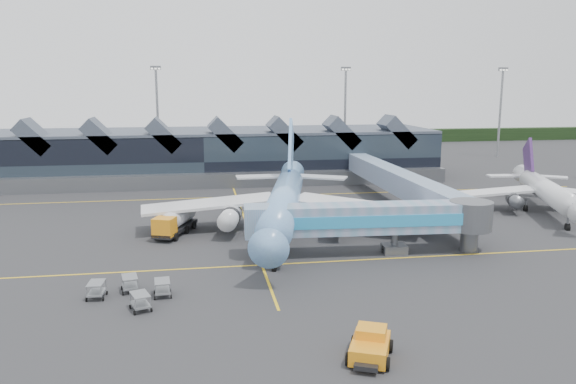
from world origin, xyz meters
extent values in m
plane|color=#2C2C2E|center=(0.00, 0.00, 0.00)|extent=(260.00, 260.00, 0.00)
cube|color=yellow|center=(0.00, -8.00, 0.01)|extent=(120.00, 0.25, 0.01)
cube|color=yellow|center=(0.00, 28.00, 0.01)|extent=(120.00, 0.25, 0.01)
cube|color=yellow|center=(0.00, 10.00, 0.01)|extent=(0.25, 60.00, 0.01)
cube|color=black|center=(0.00, 110.00, 2.00)|extent=(260.00, 4.00, 4.00)
cube|color=black|center=(-5.00, 48.00, 4.50)|extent=(90.00, 20.00, 9.00)
cube|color=#444D5B|center=(-5.00, 48.00, 9.20)|extent=(90.00, 20.00, 0.60)
cube|color=slate|center=(-5.00, 37.00, 1.30)|extent=(90.00, 2.50, 2.60)
cube|color=#444D5B|center=(-34.00, 41.00, 9.30)|extent=(6.43, 6.00, 6.43)
cube|color=#444D5B|center=(-23.00, 41.00, 9.30)|extent=(6.43, 6.00, 6.43)
cube|color=#444D5B|center=(-12.00, 41.00, 9.30)|extent=(6.43, 6.00, 6.43)
cube|color=#444D5B|center=(-1.00, 41.00, 9.30)|extent=(6.43, 6.00, 6.43)
cube|color=#444D5B|center=(10.00, 41.00, 9.30)|extent=(6.43, 6.00, 6.43)
cube|color=#444D5B|center=(21.00, 41.00, 9.30)|extent=(6.43, 6.00, 6.43)
cube|color=#444D5B|center=(32.00, 41.00, 9.30)|extent=(6.43, 6.00, 6.43)
cylinder|color=gray|center=(-15.00, 72.00, 11.00)|extent=(0.56, 0.56, 22.00)
cube|color=slate|center=(-15.00, 72.00, 22.00)|extent=(2.40, 0.50, 0.90)
cylinder|color=gray|center=(30.00, 72.00, 11.00)|extent=(0.56, 0.56, 22.00)
cube|color=slate|center=(30.00, 72.00, 22.00)|extent=(2.40, 0.50, 0.90)
cylinder|color=gray|center=(70.00, 70.00, 11.00)|extent=(0.56, 0.56, 22.00)
cube|color=slate|center=(70.00, 70.00, 22.00)|extent=(2.40, 0.50, 0.90)
cylinder|color=#6C99DA|center=(4.16, 4.14, 4.01)|extent=(10.22, 30.23, 3.72)
cone|color=#6C99DA|center=(0.31, -13.09, 4.01)|extent=(4.76, 5.86, 3.72)
cube|color=black|center=(0.16, -13.72, 4.79)|extent=(1.45, 0.64, 0.48)
cone|color=#6C99DA|center=(8.21, 22.21, 4.29)|extent=(5.14, 7.54, 3.72)
cube|color=silver|center=(-4.85, 7.44, 3.36)|extent=(17.36, 7.16, 1.23)
cube|color=silver|center=(13.72, 3.28, 3.36)|extent=(17.40, 13.43, 1.23)
cylinder|color=silver|center=(-2.50, 3.42, 2.43)|extent=(3.38, 5.55, 2.31)
cylinder|color=silver|center=(9.88, 0.65, 2.43)|extent=(3.38, 5.55, 2.31)
cube|color=#6C99DA|center=(7.83, 20.53, 8.17)|extent=(2.51, 9.39, 10.25)
cube|color=silver|center=(3.46, 21.95, 4.29)|extent=(7.82, 3.20, 0.24)
cube|color=silver|center=(12.40, 19.95, 4.29)|extent=(8.28, 6.17, 0.24)
cylinder|color=slate|center=(1.06, -9.73, 1.08)|extent=(0.27, 0.27, 2.15)
cylinder|color=slate|center=(1.36, 6.09, 1.08)|extent=(0.27, 0.27, 2.15)
cylinder|color=slate|center=(7.53, 4.71, 1.08)|extent=(0.27, 0.27, 2.15)
cylinder|color=black|center=(1.06, -9.73, 0.39)|extent=(0.73, 1.44, 1.38)
cylinder|color=silver|center=(43.20, 9.13, 3.22)|extent=(9.50, 20.75, 2.98)
cone|color=silver|center=(39.29, -2.47, 3.22)|extent=(3.97, 4.35, 2.98)
cone|color=silver|center=(47.30, 21.28, 3.44)|extent=(4.35, 5.48, 2.98)
cube|color=silver|center=(36.89, 12.26, 2.70)|extent=(12.46, 4.02, 1.00)
cylinder|color=slate|center=(38.31, 9.20, 1.95)|extent=(2.90, 3.98, 1.85)
cube|color=#391B51|center=(46.92, 20.15, 6.20)|extent=(2.57, 6.50, 7.27)
cube|color=silver|center=(43.83, 21.51, 3.44)|extent=(5.84, 2.54, 0.25)
cube|color=silver|center=(50.20, 19.36, 3.44)|extent=(5.92, 4.83, 0.25)
cylinder|color=slate|center=(40.05, -0.20, 0.86)|extent=(0.28, 0.28, 1.73)
cylinder|color=slate|center=(41.08, 10.79, 0.86)|extent=(0.28, 0.28, 1.73)
cylinder|color=slate|center=(45.89, 9.16, 0.86)|extent=(0.28, 0.28, 1.73)
cylinder|color=black|center=(40.05, -0.20, 0.31)|extent=(0.78, 1.19, 1.11)
cube|color=#668DAA|center=(11.63, -5.98, 4.01)|extent=(21.52, 4.33, 3.10)
cube|color=#2893CB|center=(11.54, -7.63, 4.01)|extent=(21.36, 1.26, 1.28)
cube|color=#668DAA|center=(-0.12, -5.35, 4.01)|extent=(2.96, 3.56, 3.21)
cylinder|color=slate|center=(14.83, -6.15, 2.01)|extent=(0.75, 0.75, 4.01)
cube|color=slate|center=(14.83, -6.15, 0.48)|extent=(2.68, 2.27, 0.96)
cylinder|color=black|center=(13.76, -6.09, 0.37)|extent=(0.48, 0.98, 0.96)
cylinder|color=black|center=(15.90, -6.20, 0.37)|extent=(0.48, 0.98, 0.96)
cylinder|color=slate|center=(23.37, -6.60, 4.01)|extent=(4.70, 4.70, 3.21)
cylinder|color=slate|center=(23.37, -6.60, 2.01)|extent=(1.92, 1.92, 4.01)
cube|color=black|center=(-9.09, 5.81, 0.74)|extent=(5.35, 9.12, 0.49)
cube|color=orange|center=(-10.27, 2.68, 1.77)|extent=(2.98, 2.86, 2.17)
cube|color=black|center=(-10.55, 1.94, 2.26)|extent=(2.08, 0.91, 0.98)
cylinder|color=silver|center=(-8.67, 6.91, 2.07)|extent=(4.14, 6.14, 2.26)
sphere|color=silver|center=(-7.65, 9.58, 2.07)|extent=(2.17, 2.17, 2.17)
sphere|color=silver|center=(-9.68, 4.24, 2.07)|extent=(2.17, 2.17, 2.17)
cylinder|color=black|center=(-11.28, 3.48, 0.49)|extent=(0.67, 1.04, 0.98)
cylinder|color=black|center=(-8.98, 2.61, 0.49)|extent=(0.67, 1.04, 0.98)
cylinder|color=black|center=(-10.06, 6.70, 0.49)|extent=(0.67, 1.04, 0.98)
cylinder|color=black|center=(-7.76, 5.83, 0.49)|extent=(0.67, 1.04, 0.98)
cylinder|color=black|center=(-9.19, 9.00, 0.49)|extent=(0.67, 1.04, 0.98)
cylinder|color=black|center=(-6.89, 8.13, 0.49)|extent=(0.67, 1.04, 0.98)
cube|color=orange|center=(4.89, -29.02, 0.77)|extent=(3.80, 4.59, 1.10)
cube|color=orange|center=(5.16, -28.42, 1.59)|extent=(2.51, 2.40, 0.77)
cube|color=black|center=(4.05, -30.92, 0.49)|extent=(1.76, 1.42, 0.33)
cylinder|color=black|center=(3.20, -29.71, 0.44)|extent=(0.66, 0.94, 0.88)
cylinder|color=black|center=(5.51, -30.73, 0.44)|extent=(0.66, 0.94, 0.88)
cylinder|color=black|center=(4.27, -27.31, 0.44)|extent=(0.66, 0.94, 0.88)
cylinder|color=black|center=(6.58, -28.33, 0.44)|extent=(0.66, 0.94, 0.88)
cube|color=gray|center=(-12.49, -13.52, 0.51)|extent=(1.65, 2.24, 0.14)
cube|color=gray|center=(-12.49, -13.52, 1.39)|extent=(1.65, 2.24, 0.07)
cylinder|color=black|center=(-11.94, -12.66, 0.17)|extent=(0.17, 0.35, 0.33)
cube|color=gray|center=(-9.57, -15.12, 0.51)|extent=(1.47, 2.14, 0.14)
cube|color=gray|center=(-9.57, -15.12, 1.39)|extent=(1.47, 2.14, 0.07)
cylinder|color=black|center=(-8.94, -14.32, 0.17)|extent=(0.14, 0.34, 0.33)
cube|color=gray|center=(-15.18, -14.68, 0.51)|extent=(1.42, 2.11, 0.14)
cube|color=gray|center=(-15.18, -14.68, 1.39)|extent=(1.42, 2.11, 0.07)
cylinder|color=black|center=(-14.44, -13.98, 0.17)|extent=(0.13, 0.34, 0.33)
cube|color=gray|center=(-11.17, -18.04, 0.51)|extent=(1.89, 2.35, 0.14)
cube|color=gray|center=(-11.17, -18.04, 1.39)|extent=(1.89, 2.35, 0.07)
cylinder|color=black|center=(-10.76, -17.12, 0.17)|extent=(0.21, 0.35, 0.33)
camera|label=1|loc=(-6.23, -62.77, 18.19)|focal=35.00mm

